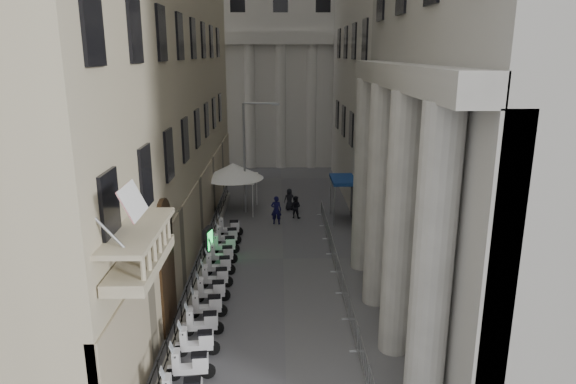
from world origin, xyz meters
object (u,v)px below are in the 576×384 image
object	(u,v)px
street_lamp	(248,148)
info_kiosk	(208,243)
pedestrian_b	(295,207)
pedestrian_a	(276,210)
security_tent	(232,171)

from	to	relation	value
street_lamp	info_kiosk	xyz separation A→B (m)	(-1.83, -8.81, -3.76)
info_kiosk	pedestrian_b	bearing A→B (deg)	69.38
info_kiosk	pedestrian_a	size ratio (longest dim) A/B	0.97
security_tent	info_kiosk	bearing A→B (deg)	-93.64
security_tent	info_kiosk	size ratio (longest dim) A/B	2.32
street_lamp	info_kiosk	bearing A→B (deg)	-94.51
pedestrian_a	info_kiosk	bearing A→B (deg)	64.44
info_kiosk	pedestrian_a	xyz separation A→B (m)	(3.78, 6.15, 0.02)
info_kiosk	pedestrian_a	bearing A→B (deg)	72.30
security_tent	info_kiosk	world-z (taller)	security_tent
street_lamp	info_kiosk	size ratio (longest dim) A/B	4.20
security_tent	pedestrian_a	size ratio (longest dim) A/B	2.24
street_lamp	info_kiosk	distance (m)	9.75
pedestrian_b	security_tent	bearing A→B (deg)	-0.94
security_tent	street_lamp	world-z (taller)	street_lamp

